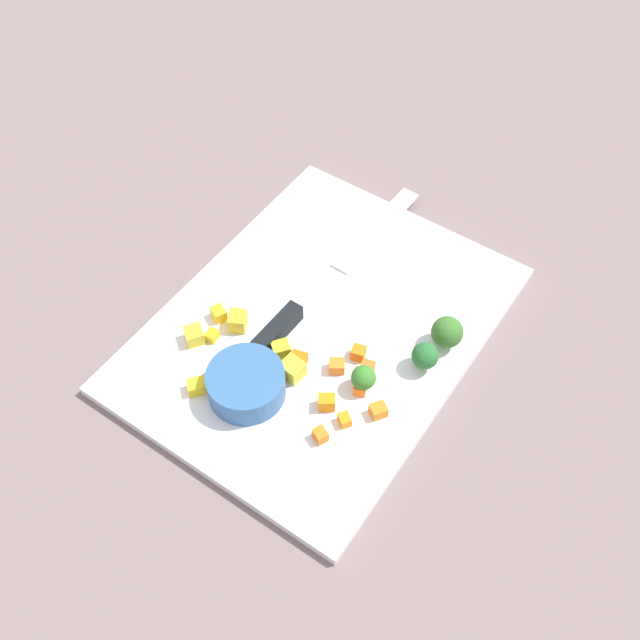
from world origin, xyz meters
TOP-DOWN VIEW (x-y plane):
  - ground_plane at (0.00, 0.00)m, footprint 4.00×4.00m
  - cutting_board at (0.00, 0.00)m, footprint 0.41×0.32m
  - prep_bowl at (-0.11, 0.01)m, footprint 0.08×0.08m
  - chef_knife at (0.02, 0.03)m, footprint 0.31×0.03m
  - carrot_dice_0 at (-0.01, -0.06)m, footprint 0.02×0.02m
  - carrot_dice_1 at (-0.05, -0.01)m, footprint 0.02×0.02m
  - carrot_dice_2 at (-0.09, -0.09)m, footprint 0.02×0.02m
  - carrot_dice_3 at (-0.02, -0.07)m, footprint 0.02×0.02m
  - carrot_dice_4 at (-0.05, -0.08)m, footprint 0.02×0.02m
  - carrot_dice_5 at (-0.08, -0.06)m, footprint 0.02×0.02m
  - carrot_dice_6 at (-0.04, -0.05)m, footprint 0.02×0.02m
  - carrot_dice_7 at (-0.11, -0.08)m, footprint 0.02×0.02m
  - carrot_dice_8 at (-0.06, -0.11)m, footprint 0.02×0.02m
  - pepper_dice_0 at (-0.07, -0.01)m, footprint 0.02×0.02m
  - pepper_dice_1 at (-0.14, 0.06)m, footprint 0.02×0.02m
  - pepper_dice_2 at (-0.09, 0.10)m, footprint 0.03×0.03m
  - pepper_dice_3 at (-0.05, 0.07)m, footprint 0.03×0.03m
  - pepper_dice_4 at (-0.06, 0.01)m, footprint 0.02×0.02m
  - pepper_dice_5 at (-0.05, 0.10)m, footprint 0.02×0.02m
  - pepper_dice_6 at (-0.08, 0.09)m, footprint 0.01×0.01m
  - broccoli_floret_0 at (-0.04, -0.08)m, footprint 0.03×0.03m
  - broccoli_floret_1 at (0.02, -0.12)m, footprint 0.03×0.03m
  - broccoli_floret_2 at (0.06, -0.12)m, footprint 0.03×0.03m

SIDE VIEW (x-z plane):
  - ground_plane at x=0.00m, z-range 0.00..0.00m
  - cutting_board at x=0.00m, z-range 0.00..0.01m
  - pepper_dice_6 at x=-0.08m, z-range 0.01..0.02m
  - carrot_dice_2 at x=-0.09m, z-range 0.01..0.02m
  - carrot_dice_4 at x=-0.05m, z-range 0.01..0.02m
  - carrot_dice_8 at x=-0.06m, z-range 0.01..0.02m
  - carrot_dice_7 at x=-0.11m, z-range 0.01..0.03m
  - carrot_dice_6 at x=-0.04m, z-range 0.01..0.03m
  - pepper_dice_1 at x=-0.14m, z-range 0.01..0.03m
  - carrot_dice_1 at x=-0.05m, z-range 0.01..0.03m
  - carrot_dice_3 at x=-0.02m, z-range 0.01..0.03m
  - carrot_dice_0 at x=-0.01m, z-range 0.01..0.03m
  - pepper_dice_5 at x=-0.05m, z-range 0.01..0.03m
  - chef_knife at x=0.02m, z-range 0.01..0.03m
  - carrot_dice_5 at x=-0.08m, z-range 0.01..0.03m
  - pepper_dice_2 at x=-0.09m, z-range 0.01..0.03m
  - pepper_dice_4 at x=-0.06m, z-range 0.01..0.03m
  - pepper_dice_3 at x=-0.05m, z-range 0.01..0.03m
  - pepper_dice_0 at x=-0.07m, z-range 0.01..0.03m
  - prep_bowl at x=-0.11m, z-range 0.01..0.04m
  - broccoli_floret_0 at x=-0.04m, z-range 0.01..0.05m
  - broccoli_floret_1 at x=0.02m, z-range 0.01..0.05m
  - broccoli_floret_2 at x=0.06m, z-range 0.01..0.05m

